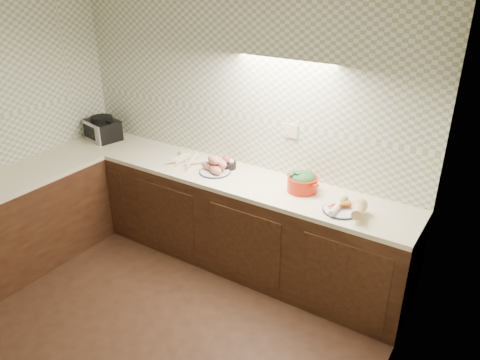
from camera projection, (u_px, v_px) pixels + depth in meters
The scene contains 8 objects.
room at pixel (76, 150), 2.82m from camera, with size 3.60×3.60×2.60m.
counter at pixel (107, 233), 4.18m from camera, with size 3.60×3.60×0.90m.
toaster_oven at pixel (102, 129), 5.01m from camera, with size 0.41×0.35×0.25m.
parsnip_pile at pixel (190, 159), 4.47m from camera, with size 0.34×0.35×0.08m.
sweet_potato_plate at pixel (215, 166), 4.25m from camera, with size 0.30×0.29×0.17m.
onion_bowl at pixel (228, 163), 4.35m from camera, with size 0.16×0.16×0.12m.
dutch_oven at pixel (302, 181), 3.91m from camera, with size 0.32×0.32×0.18m.
veg_plate at pixel (350, 207), 3.59m from camera, with size 0.35×0.32×0.13m.
Camera 1 is at (2.26, -1.67, 2.68)m, focal length 35.00 mm.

